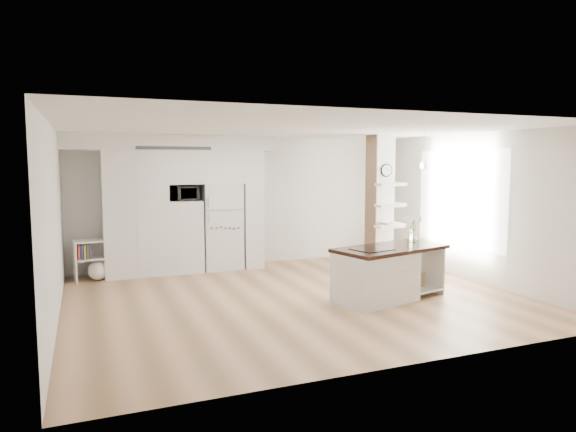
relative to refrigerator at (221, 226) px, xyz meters
name	(u,v)px	position (x,y,z in m)	size (l,w,h in m)	color
floor	(295,298)	(0.53, -2.68, -0.88)	(7.00, 6.00, 0.01)	tan
room	(295,183)	(0.53, -2.68, 0.98)	(7.04, 6.04, 2.72)	white
cabinet_wall	(175,197)	(-0.92, -0.01, 0.63)	(4.00, 0.71, 2.70)	white
refrigerator	(221,226)	(0.00, 0.00, 0.00)	(0.78, 0.69, 1.75)	white
column	(385,204)	(2.90, -1.55, 0.48)	(0.69, 0.90, 2.70)	silver
window	(459,198)	(4.00, -2.38, 0.62)	(2.40, 2.40, 0.00)	white
pendant_light	(383,165)	(2.23, -2.53, 1.24)	(0.12, 0.12, 0.10)	white
kitchen_island	(381,273)	(1.73, -3.31, -0.44)	(2.01, 1.31, 1.40)	white
bookshelf	(95,263)	(-2.45, -0.18, -0.55)	(0.68, 0.44, 0.76)	white
floor_plant_a	(357,263)	(2.32, -1.52, -0.66)	(0.24, 0.19, 0.43)	#3D7E32
floor_plant_b	(375,248)	(3.52, -0.18, -0.65)	(0.26, 0.26, 0.46)	#3D7E32
microwave	(184,193)	(-0.75, -0.06, 0.69)	(0.54, 0.37, 0.30)	#2D2D2D
shelf_plant	(392,195)	(3.15, -1.38, 0.65)	(0.27, 0.23, 0.30)	#3D7E32
decor_bowl	(388,224)	(2.82, -1.78, 0.13)	(0.22, 0.22, 0.05)	white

